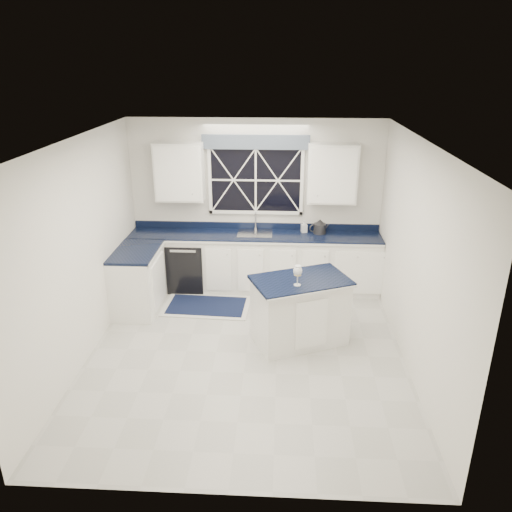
# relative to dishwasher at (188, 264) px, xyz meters

# --- Properties ---
(ground) EXTENTS (4.50, 4.50, 0.00)m
(ground) POSITION_rel_dishwasher_xyz_m (1.10, -1.95, -0.41)
(ground) COLOR #B1B0AC
(ground) RESTS_ON ground
(back_wall) EXTENTS (4.00, 0.10, 2.70)m
(back_wall) POSITION_rel_dishwasher_xyz_m (1.10, 0.30, 0.94)
(back_wall) COLOR silver
(back_wall) RESTS_ON ground
(base_cabinets) EXTENTS (3.99, 1.60, 0.90)m
(base_cabinets) POSITION_rel_dishwasher_xyz_m (0.77, -0.17, 0.04)
(base_cabinets) COLOR white
(base_cabinets) RESTS_ON ground
(countertop) EXTENTS (3.98, 0.64, 0.04)m
(countertop) POSITION_rel_dishwasher_xyz_m (1.10, 0.00, 0.51)
(countertop) COLOR black
(countertop) RESTS_ON base_cabinets
(dishwasher) EXTENTS (0.60, 0.58, 0.82)m
(dishwasher) POSITION_rel_dishwasher_xyz_m (0.00, 0.00, 0.00)
(dishwasher) COLOR black
(dishwasher) RESTS_ON ground
(window) EXTENTS (1.65, 0.09, 1.26)m
(window) POSITION_rel_dishwasher_xyz_m (1.10, 0.25, 1.42)
(window) COLOR black
(window) RESTS_ON ground
(upper_cabinets) EXTENTS (3.10, 0.34, 0.90)m
(upper_cabinets) POSITION_rel_dishwasher_xyz_m (1.10, 0.13, 1.49)
(upper_cabinets) COLOR white
(upper_cabinets) RESTS_ON ground
(faucet) EXTENTS (0.05, 0.20, 0.30)m
(faucet) POSITION_rel_dishwasher_xyz_m (1.10, 0.19, 0.69)
(faucet) COLOR #B0B0B3
(faucet) RESTS_ON countertop
(island) EXTENTS (1.40, 1.15, 0.90)m
(island) POSITION_rel_dishwasher_xyz_m (1.78, -1.60, 0.04)
(island) COLOR white
(island) RESTS_ON ground
(rug) EXTENTS (1.33, 0.85, 0.02)m
(rug) POSITION_rel_dishwasher_xyz_m (0.40, -0.70, -0.40)
(rug) COLOR beige
(rug) RESTS_ON ground
(kettle) EXTENTS (0.32, 0.24, 0.23)m
(kettle) POSITION_rel_dishwasher_xyz_m (2.12, 0.11, 0.64)
(kettle) COLOR #2E2E30
(kettle) RESTS_ON countertop
(wine_glass) EXTENTS (0.11, 0.11, 0.26)m
(wine_glass) POSITION_rel_dishwasher_xyz_m (1.73, -1.79, 0.68)
(wine_glass) COLOR silver
(wine_glass) RESTS_ON island
(soap_bottle) EXTENTS (0.11, 0.11, 0.20)m
(soap_bottle) POSITION_rel_dishwasher_xyz_m (1.88, 0.15, 0.63)
(soap_bottle) COLOR silver
(soap_bottle) RESTS_ON countertop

